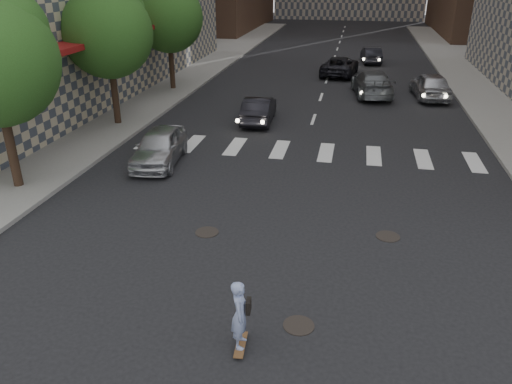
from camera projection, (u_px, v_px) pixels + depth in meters
ground at (266, 261)px, 13.48m from camera, size 160.00×160.00×0.00m
sidewalk_left at (109, 83)px, 33.91m from camera, size 13.00×80.00×0.15m
tree_b at (109, 28)px, 23.20m from camera, size 4.20×4.20×6.60m
tree_c at (170, 14)px, 30.35m from camera, size 4.20×4.20×6.60m
manhole_a at (299, 325)px, 11.02m from camera, size 0.70×0.70×0.02m
manhole_b at (207, 232)px, 14.90m from camera, size 0.70×0.70×0.02m
manhole_c at (388, 236)px, 14.67m from camera, size 0.70×0.70×0.02m
skateboarder at (240, 315)px, 10.05m from camera, size 0.42×0.83×1.62m
silver_sedan at (159, 146)px, 19.94m from camera, size 2.06×4.24×1.39m
traffic_car_a at (259, 109)px, 25.31m from camera, size 1.58×4.03×1.31m
traffic_car_b at (372, 83)px, 30.49m from camera, size 2.78×5.42×1.50m
traffic_car_c at (340, 66)px, 36.29m from camera, size 2.82×5.11×1.35m
traffic_car_d at (430, 85)px, 29.88m from camera, size 2.27×4.74×1.56m
traffic_car_e at (371, 55)px, 41.03m from camera, size 1.80×3.99×1.27m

